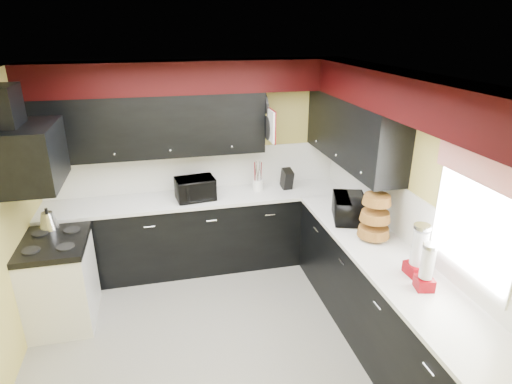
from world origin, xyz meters
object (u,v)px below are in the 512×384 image
(utensil_crock, at_px, (258,185))
(knife_block, at_px, (287,179))
(toaster_oven, at_px, (195,189))
(microwave, at_px, (349,208))
(kettle, at_px, (48,220))

(utensil_crock, xyz_separation_m, knife_block, (0.36, -0.03, 0.06))
(toaster_oven, bearing_deg, utensil_crock, 0.82)
(microwave, relative_size, knife_block, 1.83)
(microwave, distance_m, kettle, 3.10)
(microwave, xyz_separation_m, utensil_crock, (-0.74, 1.04, -0.06))
(utensil_crock, relative_size, kettle, 0.70)
(microwave, height_order, kettle, microwave)
(toaster_oven, bearing_deg, kettle, -172.68)
(toaster_oven, distance_m, microwave, 1.78)
(knife_block, relative_size, kettle, 1.29)
(microwave, xyz_separation_m, knife_block, (-0.37, 1.01, -0.00))
(toaster_oven, height_order, knife_block, toaster_oven)
(toaster_oven, height_order, kettle, toaster_oven)
(toaster_oven, xyz_separation_m, knife_block, (1.14, 0.08, -0.00))
(knife_block, xyz_separation_m, kettle, (-2.68, -0.47, -0.06))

